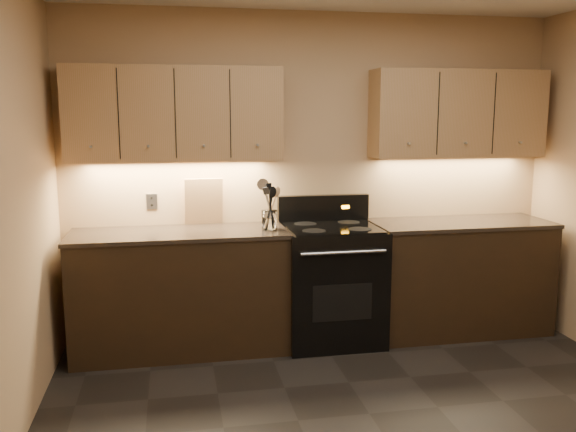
% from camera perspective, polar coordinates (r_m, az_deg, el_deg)
% --- Properties ---
extents(wall_back, '(4.00, 0.04, 2.60)m').
position_cam_1_polar(wall_back, '(5.01, 2.35, 3.81)').
color(wall_back, tan).
rests_on(wall_back, ground).
extents(counter_left, '(1.62, 0.62, 0.93)m').
position_cam_1_polar(counter_left, '(4.75, -10.01, -6.94)').
color(counter_left, black).
rests_on(counter_left, ground).
extents(counter_right, '(1.46, 0.62, 0.93)m').
position_cam_1_polar(counter_right, '(5.28, 15.66, -5.44)').
color(counter_right, black).
rests_on(counter_right, ground).
extents(stove, '(0.76, 0.68, 1.14)m').
position_cam_1_polar(stove, '(4.88, 4.05, -6.19)').
color(stove, black).
rests_on(stove, ground).
extents(upper_cab_left, '(1.60, 0.30, 0.70)m').
position_cam_1_polar(upper_cab_left, '(4.70, -10.52, 9.38)').
color(upper_cab_left, '#A67A53').
rests_on(upper_cab_left, wall_back).
extents(upper_cab_right, '(1.44, 0.30, 0.70)m').
position_cam_1_polar(upper_cab_right, '(5.24, 15.60, 9.21)').
color(upper_cab_right, '#A67A53').
rests_on(upper_cab_right, wall_back).
extents(outlet_plate, '(0.08, 0.01, 0.12)m').
position_cam_1_polar(outlet_plate, '(4.90, -12.63, 1.33)').
color(outlet_plate, '#B2B5BA').
rests_on(outlet_plate, wall_back).
extents(utensil_crock, '(0.13, 0.13, 0.15)m').
position_cam_1_polar(utensil_crock, '(4.64, -1.76, -0.43)').
color(utensil_crock, white).
rests_on(utensil_crock, counter_left).
extents(cutting_board, '(0.30, 0.10, 0.37)m').
position_cam_1_polar(cutting_board, '(4.87, -7.88, 1.36)').
color(cutting_board, tan).
rests_on(cutting_board, counter_left).
extents(wooden_spoon, '(0.17, 0.12, 0.32)m').
position_cam_1_polar(wooden_spoon, '(4.60, -2.13, 0.83)').
color(wooden_spoon, tan).
rests_on(wooden_spoon, utensil_crock).
extents(black_spoon, '(0.10, 0.09, 0.32)m').
position_cam_1_polar(black_spoon, '(4.62, -1.98, 0.82)').
color(black_spoon, black).
rests_on(black_spoon, utensil_crock).
extents(black_turner, '(0.13, 0.11, 0.36)m').
position_cam_1_polar(black_turner, '(4.60, -1.49, 1.05)').
color(black_turner, black).
rests_on(black_turner, utensil_crock).
extents(steel_spatula, '(0.18, 0.15, 0.35)m').
position_cam_1_polar(steel_spatula, '(4.63, -1.36, 0.99)').
color(steel_spatula, silver).
rests_on(steel_spatula, utensil_crock).
extents(steel_skimmer, '(0.18, 0.15, 0.38)m').
position_cam_1_polar(steel_skimmer, '(4.62, -1.32, 1.14)').
color(steel_skimmer, silver).
rests_on(steel_skimmer, utensil_crock).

